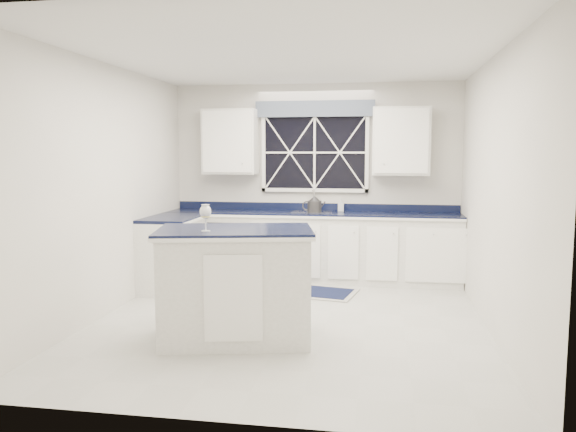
% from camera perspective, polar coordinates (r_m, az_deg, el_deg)
% --- Properties ---
extents(ground, '(4.50, 4.50, 0.00)m').
position_cam_1_polar(ground, '(5.95, 0.12, -10.64)').
color(ground, '#B3B3AE').
rests_on(ground, ground).
extents(back_wall, '(4.00, 0.10, 2.70)m').
position_cam_1_polar(back_wall, '(7.92, 2.74, 3.56)').
color(back_wall, silver).
rests_on(back_wall, ground).
extents(base_cabinets, '(3.99, 1.60, 0.90)m').
position_cam_1_polar(base_cabinets, '(7.61, -0.18, -3.37)').
color(base_cabinets, white).
rests_on(base_cabinets, ground).
extents(countertop, '(3.98, 0.64, 0.04)m').
position_cam_1_polar(countertop, '(7.66, 2.47, 0.23)').
color(countertop, black).
rests_on(countertop, base_cabinets).
extents(dishwasher, '(0.60, 0.58, 0.82)m').
position_cam_1_polar(dishwasher, '(7.94, -5.47, -3.29)').
color(dishwasher, black).
rests_on(dishwasher, ground).
extents(window, '(1.65, 0.09, 1.26)m').
position_cam_1_polar(window, '(7.87, 2.72, 7.04)').
color(window, black).
rests_on(window, ground).
extents(upper_cabinets, '(3.10, 0.34, 0.90)m').
position_cam_1_polar(upper_cabinets, '(7.75, 2.62, 7.56)').
color(upper_cabinets, white).
rests_on(upper_cabinets, ground).
extents(faucet, '(0.05, 0.20, 0.30)m').
position_cam_1_polar(faucet, '(7.84, 2.64, 1.68)').
color(faucet, '#BDBDBF').
rests_on(faucet, countertop).
extents(island, '(1.56, 1.13, 1.05)m').
position_cam_1_polar(island, '(5.28, -5.36, -6.93)').
color(island, white).
rests_on(island, ground).
extents(rug, '(1.20, 0.86, 0.02)m').
position_cam_1_polar(rug, '(7.12, 2.37, -7.69)').
color(rug, '#A1A09C').
rests_on(rug, ground).
extents(kettle, '(0.32, 0.22, 0.23)m').
position_cam_1_polar(kettle, '(7.63, 2.68, 1.15)').
color(kettle, '#2E2E30').
rests_on(kettle, countertop).
extents(wine_glass, '(0.10, 0.10, 0.24)m').
position_cam_1_polar(wine_glass, '(5.01, -8.38, 0.32)').
color(wine_glass, white).
rests_on(wine_glass, island).
extents(soap_bottle, '(0.08, 0.08, 0.18)m').
position_cam_1_polar(soap_bottle, '(7.83, 5.40, 1.15)').
color(soap_bottle, silver).
rests_on(soap_bottle, countertop).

